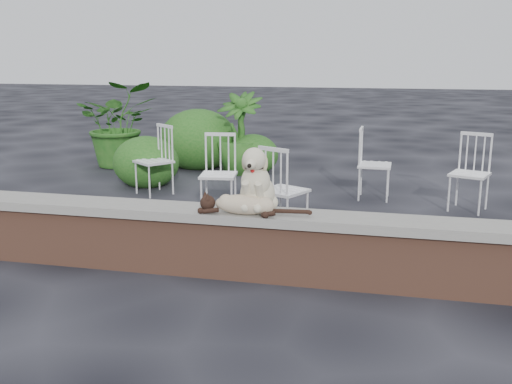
% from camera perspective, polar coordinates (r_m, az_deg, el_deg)
% --- Properties ---
extents(ground, '(60.00, 60.00, 0.00)m').
position_cam_1_polar(ground, '(5.09, -0.57, -8.21)').
color(ground, black).
rests_on(ground, ground).
extents(brick_wall, '(6.00, 0.30, 0.50)m').
position_cam_1_polar(brick_wall, '(5.00, -0.57, -5.54)').
color(brick_wall, brown).
rests_on(brick_wall, ground).
extents(capstone, '(6.20, 0.40, 0.08)m').
position_cam_1_polar(capstone, '(4.91, -0.58, -2.33)').
color(capstone, slate).
rests_on(capstone, brick_wall).
extents(dog, '(0.38, 0.49, 0.56)m').
position_cam_1_polar(dog, '(4.87, 0.16, 1.41)').
color(dog, beige).
rests_on(dog, capstone).
extents(cat, '(1.11, 0.29, 0.19)m').
position_cam_1_polar(cat, '(4.79, -1.17, -1.11)').
color(cat, '#C0AE89').
rests_on(cat, capstone).
extents(chair_b, '(0.78, 0.78, 0.94)m').
position_cam_1_polar(chair_b, '(8.03, -9.97, 3.08)').
color(chair_b, white).
rests_on(chair_b, ground).
extents(chair_d, '(0.72, 0.72, 0.94)m').
position_cam_1_polar(chair_d, '(7.52, 20.16, 1.78)').
color(chair_d, white).
rests_on(chair_d, ground).
extents(chair_e, '(0.57, 0.57, 0.94)m').
position_cam_1_polar(chair_e, '(7.80, 11.53, 2.72)').
color(chair_e, white).
rests_on(chair_e, ground).
extents(chair_c, '(0.75, 0.75, 0.94)m').
position_cam_1_polar(chair_c, '(6.20, 2.75, 0.29)').
color(chair_c, white).
rests_on(chair_c, ground).
extents(chair_a, '(0.63, 0.63, 0.94)m').
position_cam_1_polar(chair_a, '(7.02, -3.70, 1.80)').
color(chair_a, white).
rests_on(chair_a, ground).
extents(potted_plant_a, '(1.67, 1.60, 1.45)m').
position_cam_1_polar(potted_plant_a, '(10.19, -13.29, 6.50)').
color(potted_plant_a, '#1A5217').
rests_on(potted_plant_a, ground).
extents(potted_plant_b, '(0.82, 0.82, 1.30)m').
position_cam_1_polar(potted_plant_b, '(9.32, -1.62, 5.77)').
color(potted_plant_b, '#1A5217').
rests_on(potted_plant_b, ground).
extents(shrubbery, '(2.18, 2.57, 1.04)m').
position_cam_1_polar(shrubbery, '(9.49, -5.94, 4.39)').
color(shrubbery, '#1A5217').
rests_on(shrubbery, ground).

